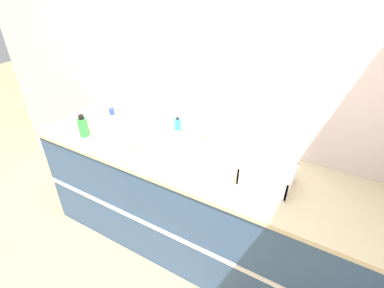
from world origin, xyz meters
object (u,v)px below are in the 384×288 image
Objects in this scene: sink at (196,155)px; bottle_clear at (114,128)px; dish_rack at (267,177)px; paper_towel_roll at (134,131)px; bottle_green at (83,127)px; soap_dispenser at (178,124)px.

sink is 2.03× the size of bottle_clear.
paper_towel_roll is at bearing -175.64° from dish_rack.
paper_towel_roll reaches higher than bottle_green.
bottle_clear is at bearing -174.21° from dish_rack.
bottle_clear reaches higher than sink.
dish_rack is 1.05× the size of bottle_clear.
dish_rack is at bearing 4.36° from paper_towel_roll.
paper_towel_roll is at bearing 10.83° from bottle_green.
paper_towel_roll is 0.15m from bottle_clear.
paper_towel_roll reaches higher than soap_dispenser.
paper_towel_roll is 0.79× the size of dish_rack.
bottle_clear is (-1.08, -0.11, 0.08)m from dish_rack.
paper_towel_roll is at bearing -112.25° from soap_dispenser.
paper_towel_roll is 0.94m from dish_rack.
soap_dispenser is at bearing 140.43° from sink.
soap_dispenser is (0.28, 0.38, -0.07)m from bottle_clear.
dish_rack is at bearing 5.79° from bottle_clear.
bottle_clear is at bearing -127.11° from soap_dispenser.
paper_towel_roll is at bearing -168.35° from sink.
dish_rack reaches higher than soap_dispenser.
sink is at bearing 12.41° from bottle_clear.
bottle_green is (-0.42, -0.08, -0.04)m from paper_towel_roll.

